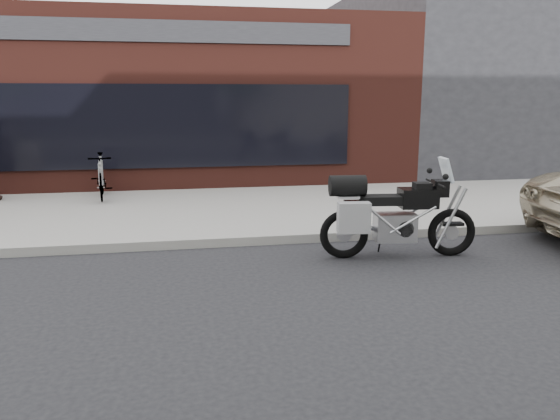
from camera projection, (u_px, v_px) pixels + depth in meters
ground at (322, 358)px, 5.11m from camera, size 120.00×120.00×0.00m
near_sidewalk at (240, 206)px, 11.84m from camera, size 44.00×6.00×0.15m
storefront at (154, 101)px, 17.77m from camera, size 14.00×10.07×4.50m
neighbour_building at (492, 80)px, 19.76m from camera, size 10.00×10.00×6.00m
motorcycle at (389, 215)px, 8.18m from camera, size 2.41×0.78×1.52m
bicycle_rear at (101, 176)px, 12.22m from camera, size 0.66×1.74×1.02m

